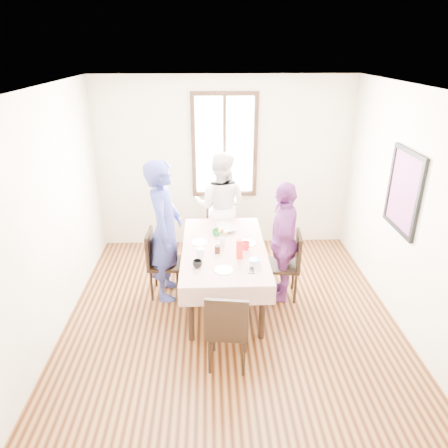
{
  "coord_description": "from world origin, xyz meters",
  "views": [
    {
      "loc": [
        -0.24,
        -4.07,
        3.09
      ],
      "look_at": [
        -0.07,
        0.47,
        1.1
      ],
      "focal_mm": 32.99,
      "sensor_mm": 36.0,
      "label": 1
    }
  ],
  "objects": [
    {
      "name": "chair_near",
      "position": [
        -0.07,
        -0.67,
        0.46
      ],
      "size": [
        0.47,
        0.47,
        0.91
      ],
      "primitive_type": "cube",
      "rotation": [
        0.0,
        0.0,
        -0.14
      ],
      "color": "black",
      "rests_on": "ground"
    },
    {
      "name": "art_poster",
      "position": [
        1.98,
        0.3,
        1.55
      ],
      "size": [
        0.04,
        0.76,
        0.96
      ],
      "primitive_type": "cube",
      "color": "red",
      "rests_on": "right_wall"
    },
    {
      "name": "flower_vase",
      "position": [
        -0.09,
        0.55,
        0.82
      ],
      "size": [
        0.06,
        0.06,
        0.13
      ],
      "primitive_type": "cylinder",
      "color": "silver",
      "rests_on": "tablecloth"
    },
    {
      "name": "mug_black",
      "position": [
        -0.39,
        0.03,
        0.81
      ],
      "size": [
        0.12,
        0.12,
        0.09
      ],
      "primitive_type": "imported",
      "rotation": [
        0.0,
        0.0,
        -0.14
      ],
      "color": "black",
      "rests_on": "tablecloth"
    },
    {
      "name": "mug_flag",
      "position": [
        0.19,
        0.45,
        0.81
      ],
      "size": [
        0.13,
        0.13,
        0.1
      ],
      "primitive_type": "imported",
      "rotation": [
        0.0,
        0.0,
        0.23
      ],
      "color": "red",
      "rests_on": "tablecloth"
    },
    {
      "name": "juice_carton",
      "position": [
        0.1,
        0.23,
        0.88
      ],
      "size": [
        0.07,
        0.07,
        0.23
      ],
      "primitive_type": "cube",
      "color": "red",
      "rests_on": "tablecloth"
    },
    {
      "name": "person_far",
      "position": [
        -0.07,
        1.69,
        0.85
      ],
      "size": [
        0.95,
        0.81,
        1.69
      ],
      "primitive_type": "imported",
      "rotation": [
        0.0,
        0.0,
        2.91
      ],
      "color": "white",
      "rests_on": "ground"
    },
    {
      "name": "smartphone",
      "position": [
        0.21,
        -0.07,
        0.77
      ],
      "size": [
        0.07,
        0.14,
        0.01
      ],
      "primitive_type": "cube",
      "color": "black",
      "rests_on": "tablecloth"
    },
    {
      "name": "right_wall",
      "position": [
        2.0,
        0.0,
        1.35
      ],
      "size": [
        0.0,
        4.5,
        4.5
      ],
      "primitive_type": "plane",
      "rotation": [
        1.57,
        0.0,
        -1.57
      ],
      "color": "beige",
      "rests_on": "ground"
    },
    {
      "name": "person_right",
      "position": [
        0.67,
        0.58,
        0.8
      ],
      "size": [
        0.56,
        0.99,
        1.59
      ],
      "primitive_type": "imported",
      "rotation": [
        0.0,
        0.0,
        -1.76
      ],
      "color": "#753177",
      "rests_on": "ground"
    },
    {
      "name": "plate_left",
      "position": [
        -0.38,
        0.65,
        0.77
      ],
      "size": [
        0.2,
        0.2,
        0.01
      ],
      "primitive_type": "cylinder",
      "color": "white",
      "rests_on": "tablecloth"
    },
    {
      "name": "back_wall",
      "position": [
        0.0,
        2.25,
        1.35
      ],
      "size": [
        4.0,
        0.0,
        4.0
      ],
      "primitive_type": "plane",
      "rotation": [
        1.57,
        0.0,
        0.0
      ],
      "color": "beige",
      "rests_on": "ground"
    },
    {
      "name": "butter_lid",
      "position": [
        0.26,
        0.06,
        0.83
      ],
      "size": [
        0.12,
        0.12,
        0.01
      ],
      "primitive_type": "cylinder",
      "color": "blue",
      "rests_on": "butter_tub"
    },
    {
      "name": "plate_right",
      "position": [
        0.24,
        0.61,
        0.77
      ],
      "size": [
        0.2,
        0.2,
        0.01
      ],
      "primitive_type": "cylinder",
      "color": "white",
      "rests_on": "tablecloth"
    },
    {
      "name": "plate_far",
      "position": [
        -0.06,
        1.21,
        0.77
      ],
      "size": [
        0.2,
        0.2,
        0.01
      ],
      "primitive_type": "cylinder",
      "color": "white",
      "rests_on": "tablecloth"
    },
    {
      "name": "tablecloth",
      "position": [
        -0.07,
        0.52,
        0.76
      ],
      "size": [
        1.03,
        1.85,
        0.01
      ],
      "primitive_type": "cube",
      "color": "#56110C",
      "rests_on": "dining_table"
    },
    {
      "name": "dining_table",
      "position": [
        -0.07,
        0.52,
        0.38
      ],
      "size": [
        0.91,
        1.73,
        0.75
      ],
      "primitive_type": "cube",
      "color": "black",
      "rests_on": "ground"
    },
    {
      "name": "serving_bowl",
      "position": [
        -0.0,
        0.99,
        0.79
      ],
      "size": [
        0.27,
        0.27,
        0.05
      ],
      "primitive_type": "imported",
      "rotation": [
        0.0,
        0.0,
        0.26
      ],
      "color": "white",
      "rests_on": "tablecloth"
    },
    {
      "name": "chair_right",
      "position": [
        0.69,
        0.58,
        0.46
      ],
      "size": [
        0.46,
        0.46,
        0.91
      ],
      "primitive_type": "cube",
      "rotation": [
        0.0,
        0.0,
        1.46
      ],
      "color": "black",
      "rests_on": "ground"
    },
    {
      "name": "drinking_glass",
      "position": [
        -0.36,
        0.28,
        0.82
      ],
      "size": [
        0.08,
        0.08,
        0.11
      ],
      "primitive_type": "cylinder",
      "color": "silver",
      "rests_on": "tablecloth"
    },
    {
      "name": "plate_near",
      "position": [
        -0.1,
        -0.06,
        0.77
      ],
      "size": [
        0.2,
        0.2,
        0.01
      ],
      "primitive_type": "cylinder",
      "color": "white",
      "rests_on": "tablecloth"
    },
    {
      "name": "mug_green",
      "position": [
        -0.16,
        0.88,
        0.8
      ],
      "size": [
        0.12,
        0.12,
        0.08
      ],
      "primitive_type": "imported",
      "rotation": [
        0.0,
        0.0,
        -0.12
      ],
      "color": "#0C7226",
      "rests_on": "tablecloth"
    },
    {
      "name": "window_frame",
      "position": [
        0.0,
        2.23,
        1.65
      ],
      "size": [
        1.02,
        0.06,
        1.62
      ],
      "primitive_type": "cube",
      "color": "black",
      "rests_on": "back_wall"
    },
    {
      "name": "chair_left",
      "position": [
        -0.84,
        0.68,
        0.46
      ],
      "size": [
        0.44,
        0.44,
        0.91
      ],
      "primitive_type": "cube",
      "rotation": [
        0.0,
        0.0,
        -1.61
      ],
      "color": "black",
      "rests_on": "ground"
    },
    {
      "name": "chair_far",
      "position": [
        -0.07,
        1.71,
        0.46
      ],
      "size": [
        0.45,
        0.45,
        0.91
      ],
      "primitive_type": "cube",
      "rotation": [
        0.0,
        0.0,
        3.21
      ],
      "color": "black",
      "rests_on": "ground"
    },
    {
      "name": "butter_tub",
      "position": [
        0.26,
        0.06,
        0.79
      ],
      "size": [
        0.12,
        0.12,
        0.06
      ],
      "primitive_type": "cylinder",
      "color": "white",
      "rests_on": "tablecloth"
    },
    {
      "name": "ground",
      "position": [
        0.0,
        0.0,
        0.0
      ],
      "size": [
        4.5,
        4.5,
        0.0
      ],
      "primitive_type": "plane",
      "color": "black",
      "rests_on": "ground"
    },
    {
      "name": "window_pane",
      "position": [
        0.0,
        2.24,
        1.65
      ],
      "size": [
        0.9,
        0.02,
        1.5
      ],
      "primitive_type": "cube",
      "color": "white",
      "rests_on": "back_wall"
    },
    {
      "name": "flower_bunch",
      "position": [
        -0.09,
        0.55,
        0.94
      ],
      "size": [
        0.09,
        0.09,
        0.1
      ],
      "primitive_type": null,
      "color": "yellow",
      "rests_on": "flower_vase"
    },
    {
      "name": "jam_jar",
      "position": [
        -0.16,
        0.37,
        0.81
      ],
      "size": [
        0.07,
        0.07,
        0.09
      ],
      "primitive_type": "cylinder",
      "color": "black",
      "rests_on": "tablecloth"
    },
    {
      "name": "person_left",
      "position": [
        -0.82,
        0.68,
        0.92
      ],
      "size": [
        0.49,
        0.7,
        1.84
      ],
      "primitive_type": "imported",
      "rotation": [
        0.0,
        0.0,
        1.5
      ],
      "color": "navy",
      "rests_on": "ground"
    }
  ]
}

